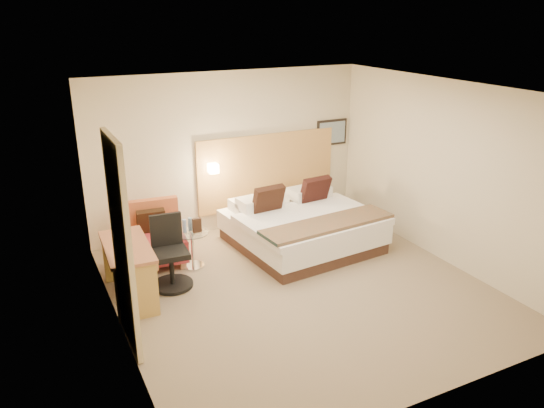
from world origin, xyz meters
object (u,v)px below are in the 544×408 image
bed (301,226)px  desk_chair (170,258)px  desk (130,256)px  side_table (192,247)px  lounge_chair (154,239)px

bed → desk_chair: bed is taller
bed → desk: bed is taller
bed → side_table: bearing=178.4°
side_table → desk: size_ratio=0.44×
lounge_chair → desk_chair: desk_chair is taller
bed → side_table: (-1.82, 0.05, -0.03)m
lounge_chair → side_table: (0.47, -0.41, -0.06)m
desk_chair → side_table: bearing=43.2°
desk → desk_chair: 0.60m
desk → desk_chair: bearing=10.3°
desk_chair → desk: bearing=-169.7°
bed → desk: (-2.83, -0.48, 0.27)m
side_table → desk: bearing=-152.5°
desk_chair → lounge_chair: bearing=91.3°
bed → lounge_chair: (-2.29, 0.46, 0.03)m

